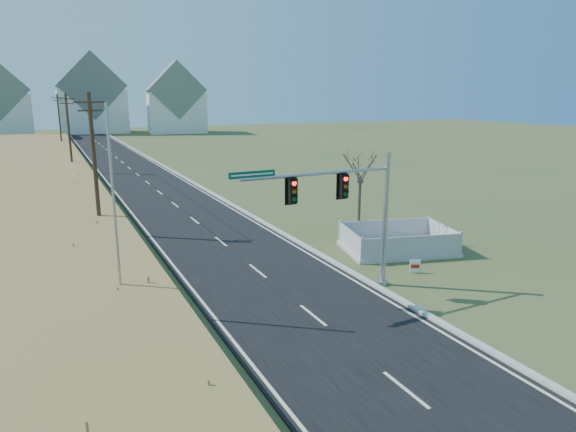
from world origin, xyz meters
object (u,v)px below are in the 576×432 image
(open_sign, at_px, (415,266))
(fence_enclosure, at_px, (397,246))
(traffic_signal_mast, at_px, (353,207))
(flagpole, at_px, (116,234))
(bare_tree, at_px, (361,166))

(open_sign, bearing_deg, fence_enclosure, 88.77)
(open_sign, bearing_deg, traffic_signal_mast, -148.15)
(flagpole, height_order, bare_tree, flagpole)
(fence_enclosure, distance_m, open_sign, 3.88)
(open_sign, height_order, flagpole, flagpole)
(flagpole, bearing_deg, bare_tree, 17.98)
(bare_tree, bearing_deg, traffic_signal_mast, -125.42)
(traffic_signal_mast, relative_size, flagpole, 0.93)
(traffic_signal_mast, relative_size, fence_enclosure, 1.16)
(open_sign, xyz_separation_m, flagpole, (-14.18, 1.18, 3.06))
(traffic_signal_mast, xyz_separation_m, open_sign, (4.27, 0.69, -3.61))
(traffic_signal_mast, xyz_separation_m, bare_tree, (4.70, 6.61, 0.77))
(traffic_signal_mast, bearing_deg, open_sign, 7.15)
(traffic_signal_mast, bearing_deg, flagpole, 167.29)
(traffic_signal_mast, bearing_deg, bare_tree, 52.58)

